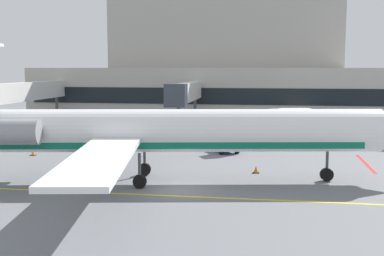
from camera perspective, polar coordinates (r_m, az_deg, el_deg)
name	(u,v)px	position (r m, az deg, el deg)	size (l,w,h in m)	color
ground	(179,190)	(31.64, -1.51, -7.27)	(120.00, 120.00, 0.11)	slate
terminal_building	(241,68)	(78.26, 5.76, 6.98)	(68.82, 14.94, 20.32)	#B7B2A8
jet_bridge_west	(186,93)	(61.94, -0.72, 4.14)	(2.40, 16.93, 6.00)	silver
jet_bridge_east	(19,93)	(65.84, -19.60, 3.94)	(2.40, 23.30, 6.02)	silver
regional_jet	(154,131)	(33.19, -4.50, -0.37)	(35.46, 29.24, 9.49)	white
baggage_tug	(225,142)	(44.98, 3.94, -1.69)	(3.18, 3.90, 2.08)	#19389E
belt_loader	(363,129)	(56.81, 19.42, -0.16)	(3.12, 4.17, 2.32)	#19389E
fuel_tank	(290,118)	(61.98, 11.39, 1.16)	(6.86, 3.28, 2.80)	white
safety_cone_alpha	(33,153)	(45.73, -18.16, -2.77)	(0.47, 0.47, 0.55)	orange
safety_cone_bravo	(256,170)	(36.62, 7.51, -4.87)	(0.47, 0.47, 0.55)	orange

